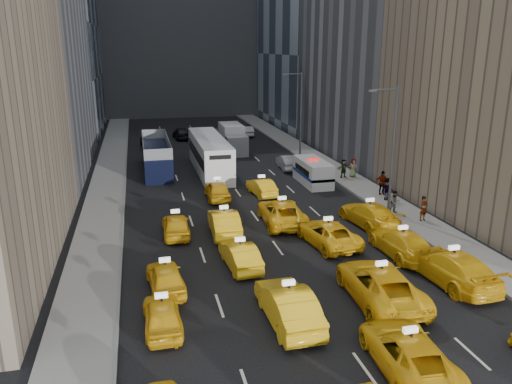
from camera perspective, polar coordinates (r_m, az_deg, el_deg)
ground at (r=23.12m, az=8.05°, el=-13.81°), size 160.00×160.00×0.00m
sidewalk_west at (r=45.10m, az=-16.57°, el=0.89°), size 3.00×90.00×0.15m
sidewalk_east at (r=48.53m, az=8.98°, el=2.44°), size 3.00×90.00×0.15m
curb_west at (r=45.03m, az=-14.73°, el=1.03°), size 0.15×90.00×0.18m
curb_east at (r=48.00m, az=7.38°, el=2.37°), size 0.15×90.00×0.18m
streetlight_near at (r=35.47m, az=15.25°, el=4.98°), size 2.15×0.22×9.00m
streetlight_far at (r=53.66m, az=5.05°, el=9.16°), size 2.15×0.22×9.00m
taxi_2 at (r=20.08m, az=17.00°, el=-17.11°), size 2.73×5.31×1.43m
taxi_4 at (r=22.05m, az=-10.65°, el=-13.56°), size 1.62×3.92×1.33m
taxi_5 at (r=22.08m, az=3.69°, el=-12.73°), size 1.88×5.09×1.66m
taxi_6 at (r=24.44m, az=13.99°, el=-10.18°), size 3.13×6.19×1.68m
taxi_7 at (r=27.29m, az=21.46°, el=-7.99°), size 2.67×5.90×1.68m
taxi_8 at (r=25.15m, az=-10.28°, el=-9.54°), size 1.96×4.17×1.38m
taxi_9 at (r=27.20m, az=-1.83°, el=-7.21°), size 1.78×4.29×1.38m
taxi_10 at (r=30.45m, az=8.18°, el=-4.68°), size 3.04×5.44×1.44m
taxi_11 at (r=29.78m, az=16.31°, el=-5.64°), size 2.16×5.16×1.49m
taxi_12 at (r=31.95m, az=-9.14°, el=-3.74°), size 1.75×4.15×1.40m
taxi_13 at (r=31.83m, az=-3.67°, el=-3.46°), size 1.84×4.86×1.58m
taxi_14 at (r=33.68m, az=2.98°, el=-2.33°), size 2.93×5.82×1.58m
taxi_15 at (r=34.15m, az=12.81°, el=-2.48°), size 2.78×5.56×1.55m
taxi_16 at (r=39.13m, az=-4.43°, el=0.23°), size 1.81×4.34×1.47m
taxi_17 at (r=40.17m, az=0.63°, el=0.60°), size 1.81×4.15×1.33m
nypd_van at (r=43.61m, az=6.51°, el=2.24°), size 2.62×5.44×2.25m
double_decker at (r=48.79m, az=-11.33°, el=4.18°), size 3.62×10.97×3.13m
city_bus at (r=47.91m, az=-5.33°, el=4.29°), size 3.29×12.77×3.27m
box_truck at (r=56.78m, az=-2.68°, el=6.10°), size 3.07×6.89×3.05m
misc_car_0 at (r=48.80m, az=3.61°, el=3.44°), size 1.69×4.31×1.40m
misc_car_1 at (r=60.43m, az=-11.68°, el=5.76°), size 3.10×6.10×1.65m
misc_car_2 at (r=64.32m, az=-4.98°, el=6.61°), size 2.37×5.40×1.55m
misc_car_3 at (r=65.49m, az=-8.53°, el=6.67°), size 2.23×4.67×1.54m
misc_car_4 at (r=66.90m, az=-0.98°, el=6.97°), size 1.95×4.26×1.36m
pedestrian_0 at (r=35.56m, az=18.61°, el=-1.80°), size 0.71×0.55×1.72m
pedestrian_1 at (r=36.62m, az=15.59°, el=-1.09°), size 0.80×0.45×1.63m
pedestrian_2 at (r=39.51m, az=14.78°, el=0.31°), size 1.19×0.66×1.74m
pedestrian_3 at (r=40.93m, az=14.21°, el=1.04°), size 1.22×0.82×1.92m
pedestrian_4 at (r=45.99m, az=11.04°, el=2.75°), size 0.84×0.47×1.69m
pedestrian_5 at (r=45.56m, az=10.00°, el=2.66°), size 1.59×0.75×1.66m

